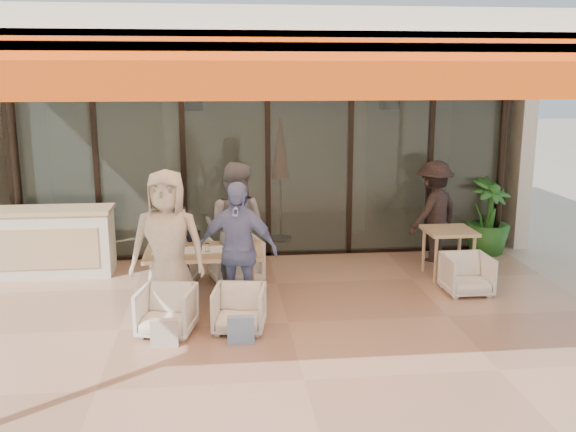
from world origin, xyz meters
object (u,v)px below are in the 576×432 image
Objects in this scene: diner_cream at (168,246)px; standing_woman at (434,212)px; host_counter at (50,242)px; dining_table at (203,254)px; diner_grey at (235,229)px; potted_palm at (488,217)px; diner_periwinkle at (237,250)px; side_chair at (467,273)px; chair_near_left at (167,309)px; chair_far_left at (177,263)px; chair_near_right at (239,307)px; chair_far_right at (235,257)px; diner_navy at (173,240)px; side_table at (449,236)px.

diner_cream is 1.14× the size of standing_woman.
dining_table is (2.30, -1.48, 0.16)m from host_counter.
diner_grey is 1.41× the size of potted_palm.
diner_grey is at bearing 54.69° from diner_cream.
diner_periwinkle reaches higher than side_chair.
host_counter is at bearing 147.18° from dining_table.
chair_far_left is at bearing 102.37° from chair_near_left.
potted_palm reaches higher than host_counter.
side_chair is 0.38× the size of standing_woman.
side_chair is at bearing -119.92° from potted_palm.
chair_near_left is 0.35× the size of diner_grey.
chair_near_left is 1.04× the size of chair_near_right.
dining_table is 3.98m from standing_woman.
dining_table is 0.82× the size of diner_grey.
standing_woman is at bearing 177.93° from chair_far_right.
potted_palm is at bearing 3.61° from host_counter.
dining_table reaches higher than chair_near_right.
diner_periwinkle is at bearing -35.44° from host_counter.
dining_table is 0.66m from diner_grey.
side_table is at bearing -166.46° from diner_navy.
dining_table is 0.66m from diner_cream.
chair_near_left reaches higher than chair_far_left.
diner_navy is at bearing 16.52° from chair_far_right.
host_counter is at bearing -176.39° from potted_palm.
diner_grey is at bearing 75.75° from chair_far_right.
chair_near_right is at bearing -74.01° from diner_periwinkle.
diner_periwinkle is at bearing 7.72° from diner_cream.
potted_palm is (5.08, 0.98, 0.35)m from chair_far_left.
host_counter is at bearing 0.45° from diner_grey.
chair_near_right is 3.60m from side_table.
diner_periwinkle is at bearing -171.99° from side_chair.
diner_periwinkle is 1.32× the size of potted_palm.
chair_far_right is 1.48m from diner_periwinkle.
side_table is (3.98, 1.72, 0.32)m from chair_near_left.
side_table is (3.57, 0.76, -0.05)m from dining_table.
potted_palm is at bearing 59.67° from side_chair.
side_chair is at bearing -14.08° from host_counter.
dining_table is 3.65m from side_table.
diner_navy reaches higher than host_counter.
chair_far_right is 0.42× the size of diner_periwinkle.
diner_cream is at bearing 105.12° from chair_far_left.
host_counter is at bearing 165.51° from side_chair.
host_counter is 3.06× the size of chair_near_right.
diner_grey is 3.42m from standing_woman.
diner_cream reaches higher than diner_grey.
chair_far_right is 0.97× the size of side_table.
standing_woman is 1.10m from potted_palm.
diner_cream is 0.84m from diner_periwinkle.
host_counter is 6.98m from potted_palm.
chair_near_right is 5.14m from potted_palm.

